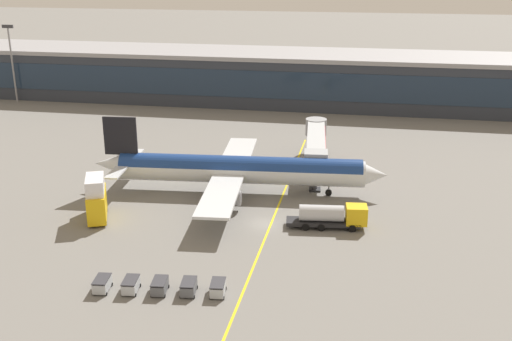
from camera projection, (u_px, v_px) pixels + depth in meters
name	position (u px, v px, depth m)	size (l,w,h in m)	color
ground_plane	(265.00, 224.00, 83.81)	(700.00, 700.00, 0.00)	slate
apron_lead_in_line	(273.00, 219.00, 85.51)	(0.30, 80.00, 0.01)	yellow
terminal_building	(347.00, 79.00, 150.12)	(218.18, 21.60, 12.57)	#2D333D
main_airliner	(238.00, 169.00, 93.88)	(45.68, 36.31, 11.65)	silver
jet_bridge	(316.00, 142.00, 104.32)	(5.64, 23.49, 6.48)	#B2B7BC
fuel_tanker	(332.00, 216.00, 82.13)	(11.01, 3.66, 3.25)	#232326
catering_lift	(96.00, 199.00, 84.44)	(4.91, 7.24, 6.30)	yellow
baggage_cart_0	(102.00, 284.00, 66.85)	(1.90, 2.81, 1.48)	#B2B7BC
baggage_cart_1	(131.00, 285.00, 66.65)	(1.90, 2.81, 1.48)	#B2B7BC
baggage_cart_2	(160.00, 286.00, 66.46)	(1.90, 2.81, 1.48)	#595B60
baggage_cart_3	(189.00, 287.00, 66.26)	(1.90, 2.81, 1.48)	#595B60
baggage_cart_4	(218.00, 288.00, 66.06)	(1.90, 2.81, 1.48)	#B2B7BC
apron_light_mast_0	(11.00, 56.00, 151.50)	(2.80, 0.50, 19.16)	gray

